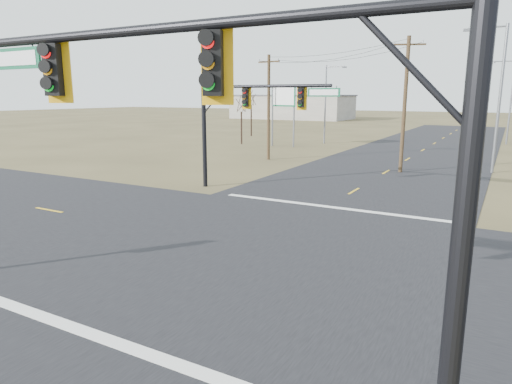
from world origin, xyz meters
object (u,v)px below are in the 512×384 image
Objects in this scene: streetlight_a at (497,91)px; streetlight_c at (327,100)px; bare_tree_a at (241,104)px; bare_tree_b at (251,98)px; utility_pole_far at (269,106)px; streetlight_b at (509,97)px; utility_pole_near at (405,103)px; mast_arm_far at (246,109)px; mast_arm_near at (233,113)px; highway_sign at (283,104)px.

streetlight_a is 22.95m from streetlight_c.
bare_tree_a is 0.89× the size of bare_tree_b.
streetlight_b is at bearing 53.94° from utility_pole_far.
streetlight_b is (6.41, 26.51, 0.36)m from utility_pole_near.
streetlight_b is at bearing 56.62° from mast_arm_far.
streetlight_c is (-15.31, 45.44, -0.27)m from mast_arm_near.
utility_pole_near is (6.62, 11.60, 0.18)m from mast_arm_far.
utility_pole_near is at bearing -75.69° from streetlight_c.
streetlight_c is (-18.77, -9.47, -0.34)m from streetlight_b.
highway_sign is 0.73× the size of streetlight_c.
utility_pole_near reaches higher than bare_tree_b.
bare_tree_a is 10.82m from bare_tree_b.
mast_arm_far is at bearing -100.31° from streetlight_c.
utility_pole_far reaches higher than mast_arm_far.
mast_arm_far is (-9.57, 16.81, -0.48)m from mast_arm_near.
mast_arm_far is 0.91× the size of streetlight_b.
utility_pole_far is at bearing 175.35° from streetlight_a.
utility_pole_near is 1.47× the size of highway_sign.
bare_tree_a is (-26.70, 8.58, -1.25)m from streetlight_a.
bare_tree_a is at bearing 150.93° from utility_pole_near.
highway_sign is (-8.89, 23.31, -0.24)m from mast_arm_far.
streetlight_b is at bearing 28.62° from bare_tree_a.
bare_tree_b is (-31.02, 18.48, -0.61)m from streetlight_a.
utility_pole_near reaches higher than highway_sign.
mast_arm_far is 1.48× the size of bare_tree_a.
streetlight_c is at bearing 32.44° from bare_tree_a.
mast_arm_far is 0.90× the size of utility_pole_near.
mast_arm_far is 1.32× the size of highway_sign.
streetlight_c is 13.61m from bare_tree_b.
mast_arm_far is at bearing -51.81° from highway_sign.
highway_sign is 23.06m from streetlight_a.
utility_pole_near is at bearing -78.72° from streetlight_b.
mast_arm_near is 19.35m from mast_arm_far.
streetlight_b reaches higher than mast_arm_near.
mast_arm_near is at bearing -47.97° from highway_sign.
utility_pole_near reaches higher than mast_arm_far.
streetlight_b is (21.92, 14.80, 0.78)m from highway_sign.
streetlight_c is at bearing 86.88° from mast_arm_near.
streetlight_c is at bearing -19.16° from bare_tree_b.
mast_arm_far is 27.25m from bare_tree_a.
utility_pole_far reaches higher than highway_sign.
streetlight_a reaches higher than streetlight_b.
streetlight_a is (5.81, 3.03, 0.88)m from utility_pole_near.
streetlight_c is at bearing 132.27° from streetlight_a.
utility_pole_near reaches higher than utility_pole_far.
highway_sign is at bearing 92.98° from mast_arm_near.
utility_pole_near is 27.28m from streetlight_b.
streetlight_b is 21.02m from streetlight_c.
mast_arm_far is 24.95m from highway_sign.
utility_pole_near is at bearing -162.55° from streetlight_a.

